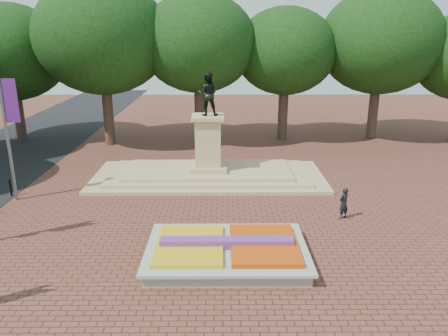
{
  "coord_description": "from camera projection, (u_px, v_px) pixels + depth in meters",
  "views": [
    {
      "loc": [
        0.81,
        -17.38,
        8.63
      ],
      "look_at": [
        0.92,
        3.08,
        2.2
      ],
      "focal_mm": 35.0,
      "sensor_mm": 36.0,
      "label": 1
    }
  ],
  "objects": [
    {
      "name": "ground",
      "position": [
        203.0,
        237.0,
        19.17
      ],
      "size": [
        90.0,
        90.0,
        0.0
      ],
      "primitive_type": "plane",
      "color": "brown",
      "rests_on": "ground"
    },
    {
      "name": "flower_bed",
      "position": [
        227.0,
        251.0,
        17.15
      ],
      "size": [
        6.3,
        4.3,
        0.91
      ],
      "color": "gray",
      "rests_on": "ground"
    },
    {
      "name": "monument",
      "position": [
        208.0,
        164.0,
        26.53
      ],
      "size": [
        14.0,
        6.0,
        6.4
      ],
      "color": "tan",
      "rests_on": "ground"
    },
    {
      "name": "tree_row_back",
      "position": [
        241.0,
        57.0,
        34.35
      ],
      "size": [
        44.8,
        8.8,
        10.43
      ],
      "color": "#39291F",
      "rests_on": "ground"
    },
    {
      "name": "pedestrian",
      "position": [
        344.0,
        203.0,
        20.84
      ],
      "size": [
        0.68,
        0.62,
        1.56
      ],
      "primitive_type": "imported",
      "rotation": [
        0.0,
        0.0,
        3.73
      ],
      "color": "black",
      "rests_on": "ground"
    }
  ]
}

